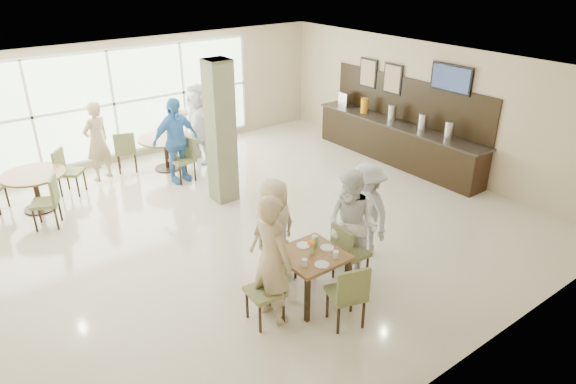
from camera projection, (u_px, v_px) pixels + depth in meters
ground at (240, 227)px, 9.35m from camera, size 10.00×10.00×0.00m
room_shell at (235, 138)px, 8.62m from camera, size 10.00×10.00×10.00m
window_bank at (114, 104)px, 11.69m from camera, size 7.00×0.04×7.00m
column at (221, 133)px, 9.83m from camera, size 0.45×0.45×2.80m
main_table at (311, 260)px, 7.16m from camera, size 0.86×0.86×0.75m
round_table_left at (34, 181)px, 9.75m from camera, size 1.18×1.18×0.75m
round_table_right at (166, 144)px, 11.62m from camera, size 1.20×1.20×0.75m
chairs_main_table at (310, 270)px, 7.24m from camera, size 2.06×1.95×0.95m
chairs_table_left at (36, 187)px, 9.79m from camera, size 2.09×1.88×0.95m
chairs_table_right at (165, 149)px, 11.65m from camera, size 2.08×1.83×0.95m
tabletop_clutter at (316, 250)px, 7.10m from camera, size 0.67×0.74×0.21m
buffet_counter at (397, 139)px, 12.04m from camera, size 0.64×4.70×1.95m
wall_tv at (451, 78)px, 10.70m from camera, size 0.06×1.00×0.58m
framed_art_a at (393, 79)px, 11.98m from camera, size 0.05×0.55×0.70m
framed_art_b at (368, 73)px, 12.56m from camera, size 0.05×0.55×0.70m
teen_left at (272, 259)px, 6.68m from camera, size 0.52×0.72×1.85m
teen_far at (274, 229)px, 7.64m from camera, size 0.80×0.47×1.60m
teen_right at (352, 226)px, 7.60m from camera, size 0.90×1.01×1.73m
teen_standing at (366, 210)px, 8.22m from camera, size 0.76×1.12×1.59m
adult_a at (176, 141)px, 10.85m from camera, size 1.15×0.75×1.84m
adult_b at (198, 123)px, 11.95m from camera, size 0.96×1.80×1.85m
adult_standing at (97, 141)px, 10.98m from camera, size 0.74×0.63×1.73m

